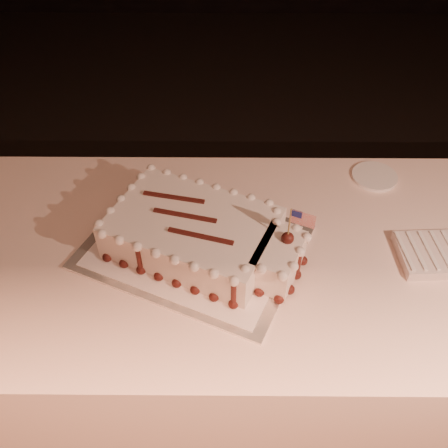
{
  "coord_description": "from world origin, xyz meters",
  "views": [
    {
      "loc": [
        -0.12,
        -0.28,
        1.72
      ],
      "look_at": [
        -0.13,
        0.61,
        0.84
      ],
      "focal_mm": 40.0,
      "sensor_mm": 36.0,
      "label": 1
    }
  ],
  "objects_px": {
    "banquet_table": "(264,331)",
    "side_plate": "(375,176)",
    "sheet_cake": "(203,235)",
    "napkin_stack": "(439,254)",
    "cake_board": "(194,246)"
  },
  "relations": [
    {
      "from": "banquet_table",
      "to": "sheet_cake",
      "type": "bearing_deg",
      "value": -179.91
    },
    {
      "from": "sheet_cake",
      "to": "side_plate",
      "type": "height_order",
      "value": "sheet_cake"
    },
    {
      "from": "banquet_table",
      "to": "side_plate",
      "type": "bearing_deg",
      "value": 42.49
    },
    {
      "from": "sheet_cake",
      "to": "banquet_table",
      "type": "bearing_deg",
      "value": 0.09
    },
    {
      "from": "cake_board",
      "to": "sheet_cake",
      "type": "height_order",
      "value": "sheet_cake"
    },
    {
      "from": "sheet_cake",
      "to": "napkin_stack",
      "type": "height_order",
      "value": "sheet_cake"
    },
    {
      "from": "napkin_stack",
      "to": "side_plate",
      "type": "relative_size",
      "value": 1.54
    },
    {
      "from": "cake_board",
      "to": "side_plate",
      "type": "bearing_deg",
      "value": 52.54
    },
    {
      "from": "cake_board",
      "to": "banquet_table",
      "type": "bearing_deg",
      "value": 20.86
    },
    {
      "from": "banquet_table",
      "to": "napkin_stack",
      "type": "bearing_deg",
      "value": -2.68
    },
    {
      "from": "banquet_table",
      "to": "napkin_stack",
      "type": "xyz_separation_m",
      "value": [
        0.43,
        -0.02,
        0.39
      ]
    },
    {
      "from": "sheet_cake",
      "to": "napkin_stack",
      "type": "relative_size",
      "value": 2.53
    },
    {
      "from": "banquet_table",
      "to": "sheet_cake",
      "type": "distance_m",
      "value": 0.47
    },
    {
      "from": "banquet_table",
      "to": "side_plate",
      "type": "relative_size",
      "value": 17.52
    },
    {
      "from": "sheet_cake",
      "to": "napkin_stack",
      "type": "xyz_separation_m",
      "value": [
        0.61,
        -0.02,
        -0.04
      ]
    }
  ]
}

